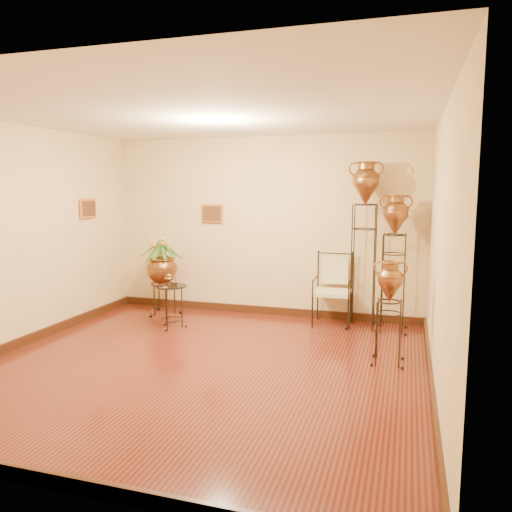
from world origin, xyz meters
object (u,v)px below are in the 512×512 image
(amphora_mid, at_px, (394,262))
(side_table, at_px, (172,306))
(armchair, at_px, (333,290))
(planter_urn, at_px, (162,265))
(amphora_tall, at_px, (364,243))

(amphora_mid, height_order, side_table, amphora_mid)
(armchair, bearing_deg, planter_urn, -178.20)
(amphora_tall, xyz_separation_m, armchair, (-0.43, 0.00, -0.70))
(amphora_mid, xyz_separation_m, planter_urn, (-3.57, -0.05, -0.20))
(amphora_mid, bearing_deg, side_table, -165.62)
(amphora_tall, xyz_separation_m, side_table, (-2.62, -0.86, -0.90))
(amphora_mid, distance_m, planter_urn, 3.57)
(armchair, relative_size, side_table, 1.33)
(amphora_tall, distance_m, side_table, 2.90)
(armchair, xyz_separation_m, side_table, (-2.19, -0.86, -0.20))
(amphora_tall, relative_size, amphora_mid, 1.24)
(planter_urn, bearing_deg, amphora_mid, 0.77)
(planter_urn, distance_m, armchair, 2.73)
(amphora_tall, height_order, planter_urn, amphora_tall)
(amphora_tall, xyz_separation_m, planter_urn, (-3.15, -0.13, -0.44))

